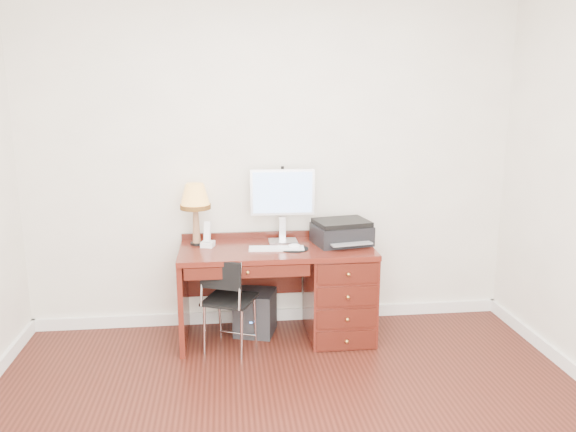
{
  "coord_description": "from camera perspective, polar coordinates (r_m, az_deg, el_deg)",
  "views": [
    {
      "loc": [
        -0.39,
        -2.79,
        1.94
      ],
      "look_at": [
        0.07,
        1.2,
        1.04
      ],
      "focal_mm": 35.0,
      "sensor_mm": 36.0,
      "label": 1
    }
  ],
  "objects": [
    {
      "name": "room_shell",
      "position": [
        3.93,
        -0.04,
        -16.16
      ],
      "size": [
        4.0,
        4.0,
        4.0
      ],
      "color": "white",
      "rests_on": "ground"
    },
    {
      "name": "desk",
      "position": [
        4.52,
        2.94,
        -7.17
      ],
      "size": [
        1.5,
        0.67,
        0.75
      ],
      "color": "#561A12",
      "rests_on": "ground"
    },
    {
      "name": "monitor",
      "position": [
        4.47,
        -0.57,
        2.01
      ],
      "size": [
        0.51,
        0.17,
        0.59
      ],
      "rotation": [
        0.0,
        0.0,
        -0.02
      ],
      "color": "silver",
      "rests_on": "desk"
    },
    {
      "name": "keyboard",
      "position": [
        4.31,
        -1.18,
        -3.32
      ],
      "size": [
        0.43,
        0.15,
        0.02
      ],
      "primitive_type": "cube",
      "rotation": [
        0.0,
        0.0,
        -0.07
      ],
      "color": "white",
      "rests_on": "desk"
    },
    {
      "name": "mouse_pad",
      "position": [
        4.32,
        0.63,
        -3.22
      ],
      "size": [
        0.22,
        0.22,
        0.04
      ],
      "color": "black",
      "rests_on": "desk"
    },
    {
      "name": "printer",
      "position": [
        4.48,
        5.46,
        -1.63
      ],
      "size": [
        0.48,
        0.41,
        0.19
      ],
      "rotation": [
        0.0,
        0.0,
        0.19
      ],
      "color": "black",
      "rests_on": "desk"
    },
    {
      "name": "leg_lamp",
      "position": [
        4.43,
        -9.41,
        1.6
      ],
      "size": [
        0.24,
        0.24,
        0.49
      ],
      "color": "black",
      "rests_on": "desk"
    },
    {
      "name": "phone",
      "position": [
        4.42,
        -8.17,
        -2.36
      ],
      "size": [
        0.12,
        0.12,
        0.2
      ],
      "rotation": [
        0.0,
        0.0,
        -0.29
      ],
      "color": "white",
      "rests_on": "desk"
    },
    {
      "name": "pen_cup",
      "position": [
        4.55,
        3.62,
        -1.88
      ],
      "size": [
        0.09,
        0.09,
        0.11
      ],
      "primitive_type": "cylinder",
      "color": "black",
      "rests_on": "desk"
    },
    {
      "name": "chair",
      "position": [
        4.25,
        -5.95,
        -7.98
      ],
      "size": [
        0.46,
        0.47,
        0.75
      ],
      "rotation": [
        0.0,
        0.0,
        -0.39
      ],
      "color": "black",
      "rests_on": "ground"
    },
    {
      "name": "equipment_box",
      "position": [
        4.65,
        -3.35,
        -9.74
      ],
      "size": [
        0.38,
        0.38,
        0.35
      ],
      "primitive_type": "cube",
      "rotation": [
        0.0,
        0.0,
        -0.28
      ],
      "color": "black",
      "rests_on": "ground"
    }
  ]
}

